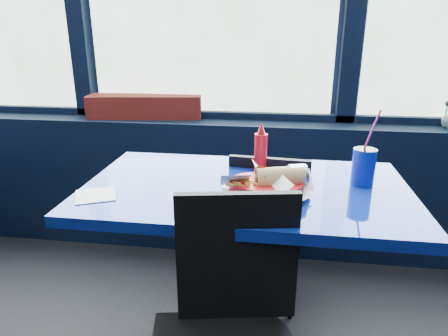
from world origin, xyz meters
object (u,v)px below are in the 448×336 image
soda_cup (364,166)px  food_basket (268,185)px  near_table (245,229)px  chair_near_back (266,221)px  planter_box (145,106)px  chair_near_front (226,322)px  ketchup_bottle (261,149)px

soda_cup → food_basket: bearing=-156.5°
near_table → soda_cup: size_ratio=4.14×
chair_near_back → planter_box: planter_box is taller
near_table → food_basket: (0.08, -0.08, 0.22)m
planter_box → chair_near_front: bearing=-70.9°
chair_near_front → food_basket: bearing=64.6°
near_table → ketchup_bottle: ketchup_bottle is taller
chair_near_back → chair_near_front: bearing=88.4°
planter_box → food_basket: 1.24m
ketchup_bottle → near_table: bearing=-102.3°
planter_box → ketchup_bottle: ketchup_bottle is taller
chair_near_front → soda_cup: soda_cup is taller
food_basket → ketchup_bottle: (-0.04, 0.27, 0.05)m
planter_box → ketchup_bottle: (0.73, -0.70, -0.03)m
chair_near_back → food_basket: size_ratio=2.70×
near_table → chair_near_back: size_ratio=1.51×
near_table → chair_near_front: 0.45m
near_table → ketchup_bottle: bearing=77.7°
chair_near_back → ketchup_bottle: size_ratio=4.02×
planter_box → chair_near_back: bearing=-45.6°
near_table → soda_cup: 0.50m
chair_near_front → planter_box: planter_box is taller
chair_near_back → near_table: bearing=81.7°
near_table → chair_near_back: chair_near_back is taller
food_basket → ketchup_bottle: size_ratio=1.49×
food_basket → soda_cup: size_ratio=1.02×
ketchup_bottle → food_basket: bearing=-81.3°
food_basket → ketchup_bottle: bearing=106.8°
food_basket → soda_cup: 0.38m
ketchup_bottle → chair_near_front: bearing=-95.1°
planter_box → food_basket: (0.77, -0.97, -0.08)m
near_table → planter_box: bearing=127.4°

